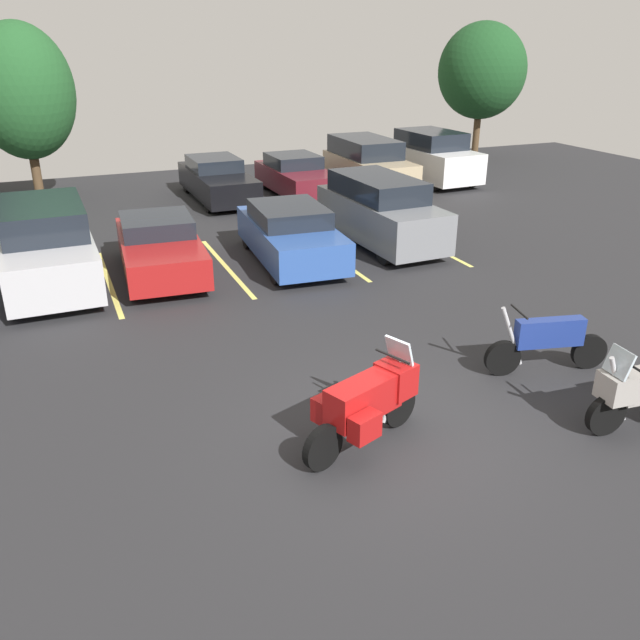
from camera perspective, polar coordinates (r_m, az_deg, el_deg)
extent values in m
cube|color=#262628|center=(9.96, 6.43, -9.95)|extent=(44.00, 44.00, 0.10)
cylinder|color=black|center=(9.97, 6.81, -7.39)|extent=(0.65, 0.34, 0.65)
cylinder|color=black|center=(8.99, 0.24, -10.99)|extent=(0.65, 0.34, 0.65)
cube|color=#A51414|center=(9.23, 3.78, -6.77)|extent=(1.25, 0.82, 0.54)
cylinder|color=#B2B2B7|center=(9.69, 6.47, -5.55)|extent=(0.50, 0.25, 1.12)
cylinder|color=black|center=(9.41, 6.29, -3.15)|extent=(0.26, 0.59, 0.04)
cube|color=#A51414|center=(9.66, 6.57, -5.05)|extent=(0.59, 0.63, 0.48)
cube|color=#B2C1CC|center=(9.49, 6.88, -2.65)|extent=(0.31, 0.47, 0.39)
cube|color=#A51414|center=(9.29, 0.65, -7.53)|extent=(0.50, 0.38, 0.36)
cube|color=#A51414|center=(8.88, 3.89, -9.22)|extent=(0.50, 0.38, 0.36)
cylinder|color=black|center=(10.55, 23.51, -7.55)|extent=(0.65, 0.17, 0.64)
cylinder|color=#B2B2B7|center=(10.44, 24.37, -5.48)|extent=(0.51, 0.11, 1.11)
cylinder|color=black|center=(10.31, 25.07, -3.41)|extent=(0.09, 0.62, 0.04)
cube|color=gray|center=(10.40, 24.32, -5.28)|extent=(0.47, 0.48, 0.41)
cube|color=#B2C1CC|center=(10.20, 24.48, -3.35)|extent=(0.20, 0.45, 0.39)
cylinder|color=black|center=(11.74, 15.52, -3.20)|extent=(0.64, 0.26, 0.63)
cylinder|color=black|center=(12.47, 22.26, -2.54)|extent=(0.64, 0.26, 0.63)
cube|color=navy|center=(11.91, 19.26, -1.03)|extent=(1.22, 0.51, 0.49)
cylinder|color=#B2B2B7|center=(11.62, 16.27, -1.36)|extent=(0.50, 0.18, 1.10)
cylinder|color=black|center=(11.48, 16.88, 0.69)|extent=(0.18, 0.61, 0.04)
cube|color=#EAE066|center=(16.51, -17.82, 3.18)|extent=(0.12, 4.87, 0.01)
cube|color=#EAE066|center=(16.94, -8.14, 4.60)|extent=(0.12, 4.87, 0.01)
cube|color=#EAE066|center=(17.82, 0.86, 5.79)|extent=(0.12, 4.87, 0.01)
cube|color=#EAE066|center=(19.11, 8.85, 6.73)|extent=(0.12, 4.87, 0.01)
cube|color=#B7B7BC|center=(16.44, -22.39, 5.09)|extent=(1.99, 4.72, 1.00)
cube|color=black|center=(16.62, -22.90, 8.21)|extent=(1.81, 3.05, 0.67)
cylinder|color=black|center=(15.06, -18.75, 2.52)|extent=(0.23, 0.69, 0.69)
cylinder|color=black|center=(15.06, -25.03, 1.51)|extent=(0.23, 0.69, 0.69)
cylinder|color=black|center=(18.10, -19.82, 5.80)|extent=(0.23, 0.69, 0.69)
cylinder|color=black|center=(18.10, -25.07, 4.96)|extent=(0.23, 0.69, 0.69)
cube|color=maroon|center=(16.52, -13.66, 5.82)|extent=(2.10, 4.44, 0.73)
cube|color=black|center=(16.72, -13.98, 8.02)|extent=(1.79, 1.94, 0.41)
cylinder|color=black|center=(15.28, -10.09, 3.75)|extent=(0.27, 0.71, 0.70)
cylinder|color=black|center=(15.15, -15.88, 3.03)|extent=(0.27, 0.71, 0.70)
cylinder|color=black|center=(18.06, -11.64, 6.70)|extent=(0.27, 0.71, 0.70)
cylinder|color=black|center=(17.95, -16.55, 6.11)|extent=(0.27, 0.71, 0.70)
cube|color=#2D519E|center=(17.01, -2.55, 7.06)|extent=(2.14, 4.53, 0.80)
cube|color=black|center=(16.96, -2.71, 9.18)|extent=(1.84, 2.33, 0.43)
cylinder|color=black|center=(15.97, 1.70, 4.90)|extent=(0.27, 0.68, 0.66)
cylinder|color=black|center=(15.52, -3.76, 4.30)|extent=(0.27, 0.68, 0.66)
cylinder|color=black|center=(18.68, -1.51, 7.67)|extent=(0.27, 0.68, 0.66)
cylinder|color=black|center=(18.30, -6.25, 7.20)|extent=(0.27, 0.68, 0.66)
cube|color=slate|center=(18.50, 5.28, 8.79)|extent=(1.90, 4.72, 1.07)
cube|color=black|center=(18.52, 5.00, 11.44)|extent=(1.71, 3.08, 0.57)
cylinder|color=black|center=(17.71, 9.89, 6.46)|extent=(0.24, 0.69, 0.68)
cylinder|color=black|center=(16.94, 5.68, 5.92)|extent=(0.24, 0.69, 0.68)
cylinder|color=black|center=(20.30, 4.87, 8.90)|extent=(0.24, 0.69, 0.68)
cylinder|color=black|center=(19.63, 1.02, 8.48)|extent=(0.24, 0.69, 0.68)
cube|color=black|center=(24.02, -8.84, 11.65)|extent=(1.79, 4.87, 0.82)
cube|color=black|center=(24.28, -9.18, 13.26)|extent=(1.63, 2.10, 0.43)
cylinder|color=black|center=(22.73, -5.85, 10.35)|extent=(0.22, 0.61, 0.60)
cylinder|color=black|center=(22.35, -9.57, 9.92)|extent=(0.22, 0.61, 0.60)
cylinder|color=black|center=(25.84, -8.13, 11.82)|extent=(0.22, 0.61, 0.60)
cylinder|color=black|center=(25.50, -11.44, 11.44)|extent=(0.22, 0.61, 0.60)
cube|color=maroon|center=(24.56, -1.99, 12.11)|extent=(1.90, 4.36, 0.77)
cube|color=black|center=(24.79, -2.34, 13.63)|extent=(1.71, 1.93, 0.44)
cylinder|color=black|center=(23.60, 1.16, 10.97)|extent=(0.23, 0.62, 0.62)
cylinder|color=black|center=(23.00, -2.43, 10.62)|extent=(0.23, 0.62, 0.62)
cylinder|color=black|center=(26.24, -1.59, 12.24)|extent=(0.23, 0.62, 0.62)
cylinder|color=black|center=(25.70, -4.88, 11.92)|extent=(0.23, 0.62, 0.62)
cube|color=tan|center=(25.58, 4.28, 12.79)|extent=(1.98, 4.60, 0.97)
cube|color=black|center=(25.83, 3.90, 14.74)|extent=(1.81, 3.18, 0.66)
cylinder|color=black|center=(24.69, 7.65, 11.40)|extent=(0.23, 0.68, 0.68)
cylinder|color=black|center=(23.92, 4.09, 11.16)|extent=(0.23, 0.68, 0.68)
cylinder|color=black|center=(27.38, 4.41, 12.72)|extent=(0.23, 0.68, 0.68)
cylinder|color=black|center=(26.69, 1.11, 12.50)|extent=(0.23, 0.68, 0.68)
cube|color=white|center=(27.19, 9.60, 13.33)|extent=(2.17, 4.55, 1.12)
cube|color=black|center=(27.16, 9.58, 15.20)|extent=(1.92, 2.76, 0.63)
cylinder|color=black|center=(26.57, 12.95, 11.86)|extent=(0.25, 0.68, 0.67)
cylinder|color=black|center=(25.58, 9.91, 11.67)|extent=(0.25, 0.68, 0.67)
cylinder|color=black|center=(28.97, 9.21, 13.07)|extent=(0.25, 0.68, 0.67)
cylinder|color=black|center=(28.06, 6.30, 12.89)|extent=(0.25, 0.68, 0.67)
cylinder|color=#4C3823|center=(33.10, 13.34, 15.02)|extent=(0.31, 0.31, 1.80)
ellipsoid|color=#19421E|center=(32.82, 13.85, 20.21)|extent=(3.97, 3.97, 4.22)
cylinder|color=#4C3823|center=(25.57, -23.26, 11.06)|extent=(0.32, 0.32, 1.47)
ellipsoid|color=#1E4C23|center=(25.20, -24.36, 17.57)|extent=(3.37, 3.37, 4.42)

